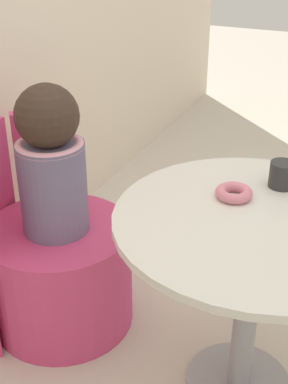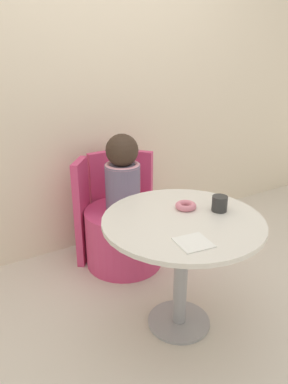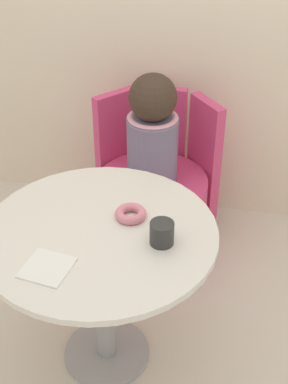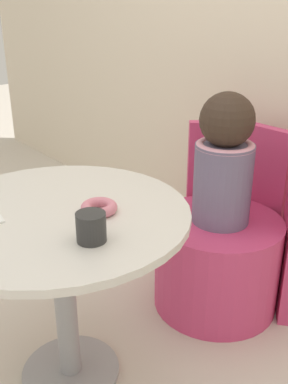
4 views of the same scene
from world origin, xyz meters
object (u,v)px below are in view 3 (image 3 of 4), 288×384
(child_figure, at_px, (153,131))
(round_table, at_px, (101,257))
(donut, at_px, (131,214))
(tub_chair, at_px, (152,214))
(cup, at_px, (162,233))

(child_figure, bearing_deg, round_table, -93.64)
(round_table, xyz_separation_m, child_figure, (0.05, 0.73, 0.14))
(round_table, bearing_deg, donut, 46.66)
(round_table, bearing_deg, child_figure, 86.36)
(round_table, height_order, child_figure, child_figure)
(tub_chair, xyz_separation_m, cup, (0.18, -0.75, 0.50))
(round_table, xyz_separation_m, cup, (0.22, -0.02, 0.17))
(child_figure, bearing_deg, cup, -76.58)
(child_figure, distance_m, donut, 0.63)
(donut, bearing_deg, child_figure, 93.97)
(tub_chair, distance_m, child_figure, 0.47)
(child_figure, bearing_deg, donut, -86.03)
(cup, bearing_deg, tub_chair, 103.42)
(child_figure, xyz_separation_m, cup, (0.18, -0.75, 0.03))
(donut, bearing_deg, cup, -40.90)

